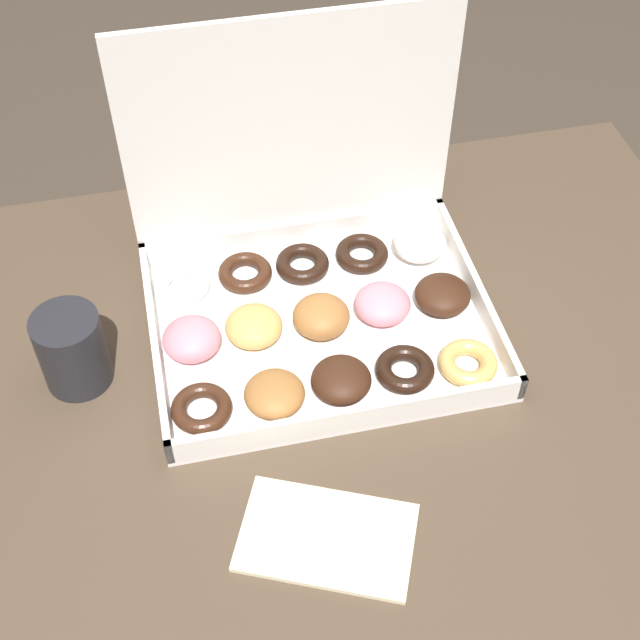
# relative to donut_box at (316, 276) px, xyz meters

# --- Properties ---
(ground_plane) EXTENTS (8.00, 8.00, 0.00)m
(ground_plane) POSITION_rel_donut_box_xyz_m (0.05, -0.10, -0.80)
(ground_plane) COLOR #42382D
(dining_table) EXTENTS (0.93, 0.75, 0.75)m
(dining_table) POSITION_rel_donut_box_xyz_m (0.05, -0.10, -0.18)
(dining_table) COLOR #4C3D2D
(dining_table) RESTS_ON ground_plane
(donut_box) EXTENTS (0.39, 0.31, 0.32)m
(donut_box) POSITION_rel_donut_box_xyz_m (0.00, 0.00, 0.00)
(donut_box) COLOR white
(donut_box) RESTS_ON dining_table
(coffee_mug) EXTENTS (0.07, 0.07, 0.10)m
(coffee_mug) POSITION_rel_donut_box_xyz_m (-0.28, -0.05, -0.01)
(coffee_mug) COLOR #232328
(coffee_mug) RESTS_ON dining_table
(paper_napkin) EXTENTS (0.20, 0.16, 0.01)m
(paper_napkin) POSITION_rel_donut_box_xyz_m (-0.06, -0.30, -0.05)
(paper_napkin) COLOR beige
(paper_napkin) RESTS_ON dining_table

